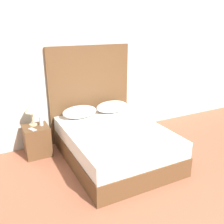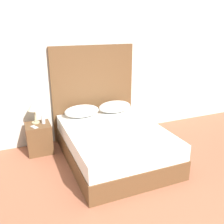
{
  "view_description": "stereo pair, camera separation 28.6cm",
  "coord_description": "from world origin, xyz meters",
  "px_view_note": "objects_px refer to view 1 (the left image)",
  "views": [
    {
      "loc": [
        -1.69,
        -1.63,
        2.15
      ],
      "look_at": [
        0.03,
        1.73,
        0.8
      ],
      "focal_mm": 40.0,
      "sensor_mm": 36.0,
      "label": 1
    },
    {
      "loc": [
        -1.43,
        -1.75,
        2.15
      ],
      "look_at": [
        0.03,
        1.73,
        0.8
      ],
      "focal_mm": 40.0,
      "sensor_mm": 36.0,
      "label": 2
    }
  ],
  "objects_px": {
    "bed": "(115,144)",
    "phone_on_bed": "(131,130)",
    "phone_on_nightstand": "(32,129)",
    "nightstand": "(37,141)",
    "table_lamp": "(31,108)"
  },
  "relations": [
    {
      "from": "bed",
      "to": "phone_on_bed",
      "type": "xyz_separation_m",
      "value": [
        0.21,
        -0.17,
        0.28
      ]
    },
    {
      "from": "phone_on_bed",
      "to": "phone_on_nightstand",
      "type": "height_order",
      "value": "phone_on_bed"
    },
    {
      "from": "nightstand",
      "to": "phone_on_nightstand",
      "type": "distance_m",
      "value": 0.29
    },
    {
      "from": "bed",
      "to": "nightstand",
      "type": "bearing_deg",
      "value": 146.47
    },
    {
      "from": "phone_on_bed",
      "to": "table_lamp",
      "type": "bearing_deg",
      "value": 143.58
    },
    {
      "from": "bed",
      "to": "nightstand",
      "type": "relative_size",
      "value": 3.79
    },
    {
      "from": "nightstand",
      "to": "table_lamp",
      "type": "height_order",
      "value": "table_lamp"
    },
    {
      "from": "nightstand",
      "to": "phone_on_nightstand",
      "type": "xyz_separation_m",
      "value": [
        -0.07,
        -0.1,
        0.26
      ]
    },
    {
      "from": "nightstand",
      "to": "table_lamp",
      "type": "distance_m",
      "value": 0.58
    },
    {
      "from": "bed",
      "to": "table_lamp",
      "type": "height_order",
      "value": "table_lamp"
    },
    {
      "from": "bed",
      "to": "phone_on_nightstand",
      "type": "xyz_separation_m",
      "value": [
        -1.18,
        0.63,
        0.25
      ]
    },
    {
      "from": "bed",
      "to": "phone_on_bed",
      "type": "distance_m",
      "value": 0.39
    },
    {
      "from": "table_lamp",
      "to": "phone_on_nightstand",
      "type": "xyz_separation_m",
      "value": [
        -0.05,
        -0.19,
        -0.31
      ]
    },
    {
      "from": "table_lamp",
      "to": "phone_on_nightstand",
      "type": "relative_size",
      "value": 2.53
    },
    {
      "from": "nightstand",
      "to": "bed",
      "type": "bearing_deg",
      "value": -33.53
    }
  ]
}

